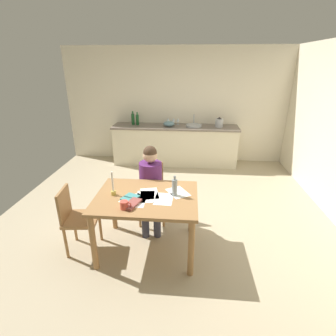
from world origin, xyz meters
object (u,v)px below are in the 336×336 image
Objects in this scene: wine_bottle_on_table at (175,187)px; mixing_bowl at (169,124)px; chair_side_empty at (76,217)px; book_cookery at (132,204)px; dining_table at (147,204)px; chair_at_table at (151,189)px; stovetop_kettle at (219,123)px; candlestick at (113,188)px; coffee_mug at (124,205)px; person_seated at (151,182)px; bottle_oil at (133,119)px; wine_glass_by_kettle at (174,120)px; wine_glass_near_sink at (178,120)px; sink_unit at (194,125)px; book_magazine at (130,198)px; bottle_vinegar at (137,120)px; wine_glass_back_left at (168,120)px.

wine_bottle_on_table is 3.05m from mixing_bowl.
chair_side_empty reaches higher than book_cookery.
dining_table is 0.40m from wine_bottle_on_table.
chair_at_table is 3.99× the size of stovetop_kettle.
mixing_bowl is (0.41, 3.09, 0.11)m from candlestick.
person_seated is at bearing 79.77° from coffee_mug.
bottle_oil is 0.94m from wine_glass_by_kettle.
wine_glass_near_sink is (-0.93, 0.15, 0.01)m from stovetop_kettle.
sink_unit is (0.70, 3.34, 0.14)m from book_cookery.
wine_bottle_on_table reaches higher than mixing_bowl.
stovetop_kettle is at bearing 1.52° from mixing_bowl.
candlestick is 3.48m from stovetop_kettle.
book_cookery is at bearing -95.46° from wine_glass_near_sink.
chair_side_empty reaches higher than book_magazine.
mixing_bowl is at bearing -117.66° from wine_glass_by_kettle.
candlestick is 1.03× the size of bottle_vinegar.
coffee_mug is at bearing -18.08° from chair_side_empty.
wine_glass_back_left reaches higher than coffee_mug.
stovetop_kettle is (1.86, -0.04, -0.03)m from bottle_vinegar.
wine_glass_by_kettle is at bearing 85.28° from coffee_mug.
mixing_bowl is (0.06, 2.38, 0.46)m from chair_at_table.
candlestick is (0.47, 0.08, 0.38)m from chair_side_empty.
bottle_oil reaches higher than candlestick.
wine_bottle_on_table is at bearing -59.59° from chair_at_table.
sink_unit is at bearing 77.41° from coffee_mug.
wine_glass_near_sink is (0.24, 2.70, 0.33)m from person_seated.
bottle_vinegar is at bearing 123.05° from book_magazine.
wine_bottle_on_table reaches higher than chair_at_table.
dining_table is 0.56m from person_seated.
chair_side_empty is (-0.87, -0.08, -0.18)m from dining_table.
mixing_bowl is 0.21m from wine_glass_by_kettle.
chair_at_table is 0.24m from person_seated.
bottle_oil is (-0.80, 2.62, 0.35)m from person_seated.
dining_table is at bearing -75.31° from bottle_oil.
sink_unit is 0.62m from wine_glass_back_left.
sink_unit is 1.42m from bottle_oil.
sink_unit is 1.24× the size of bottle_vinegar.
bottle_vinegar reaches higher than book_magazine.
mixing_bowl reaches higher than book_cookery.
sink_unit is 1.17× the size of bottle_oil.
stovetop_kettle is at bearing -7.36° from wine_glass_back_left.
wine_bottle_on_table is at bearing -69.53° from bottle_oil.
wine_glass_near_sink is at bearing 0.00° from wine_glass_back_left.
person_seated is at bearing 57.03° from candlestick.
stovetop_kettle reaches higher than coffee_mug.
sink_unit is at bearing 97.12° from book_cookery.
book_magazine is at bearing -93.45° from mixing_bowl.
candlestick is 1.95× the size of wine_glass_by_kettle.
bottle_vinegar is at bearing 119.05° from book_cookery.
person_seated is 7.76× the size of wine_glass_back_left.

